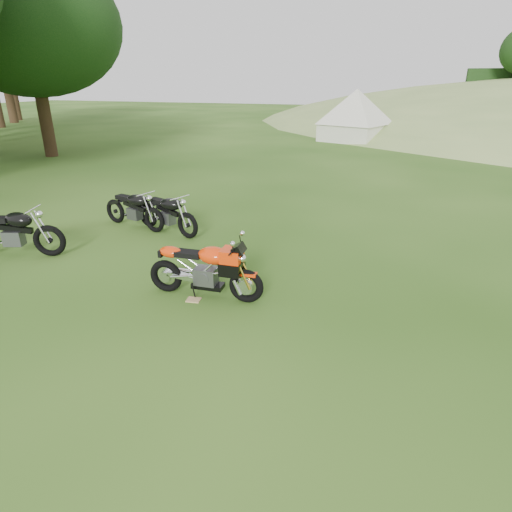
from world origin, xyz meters
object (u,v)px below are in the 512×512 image
(vintage_moto_b, at_px, (11,231))
(vintage_moto_a, at_px, (133,208))
(sport_motorcycle, at_px, (204,265))
(plywood_board, at_px, (194,300))
(tent_left, at_px, (355,116))
(vintage_moto_c, at_px, (167,212))

(vintage_moto_b, bearing_deg, vintage_moto_a, 43.47)
(sport_motorcycle, bearing_deg, vintage_moto_b, 172.32)
(plywood_board, xyz_separation_m, vintage_moto_b, (-4.31, 0.51, 0.53))
(vintage_moto_a, bearing_deg, vintage_moto_b, -104.19)
(plywood_board, distance_m, tent_left, 21.04)
(plywood_board, relative_size, vintage_moto_a, 0.12)
(vintage_moto_a, bearing_deg, sport_motorcycle, -26.98)
(plywood_board, distance_m, vintage_moto_c, 3.58)
(vintage_moto_a, height_order, tent_left, tent_left)
(tent_left, bearing_deg, vintage_moto_a, -79.01)
(sport_motorcycle, xyz_separation_m, vintage_moto_a, (-3.20, 2.70, -0.07))
(vintage_moto_b, bearing_deg, tent_left, 59.43)
(sport_motorcycle, relative_size, tent_left, 0.59)
(plywood_board, bearing_deg, vintage_moto_a, 136.64)
(tent_left, bearing_deg, sport_motorcycle, -69.08)
(sport_motorcycle, height_order, plywood_board, sport_motorcycle)
(sport_motorcycle, relative_size, vintage_moto_c, 0.99)
(vintage_moto_c, height_order, tent_left, tent_left)
(sport_motorcycle, height_order, vintage_moto_a, sport_motorcycle)
(sport_motorcycle, distance_m, tent_left, 20.81)
(vintage_moto_b, distance_m, tent_left, 20.92)
(sport_motorcycle, distance_m, vintage_moto_a, 4.19)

